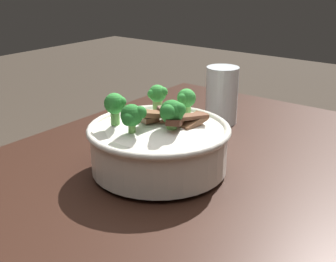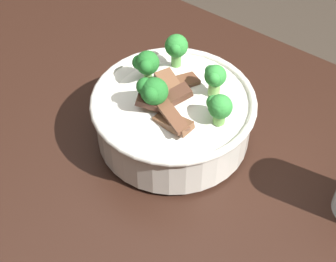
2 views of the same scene
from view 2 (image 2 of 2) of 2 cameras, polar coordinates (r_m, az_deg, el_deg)
name	(u,v)px [view 2 (image 2 of 2)]	position (r m, az deg, el deg)	size (l,w,h in m)	color
dining_table	(117,215)	(0.91, -5.75, -9.28)	(1.17, 0.85, 0.81)	black
rice_bowl	(173,111)	(0.78, 0.61, 2.20)	(0.25, 0.25, 0.14)	silver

